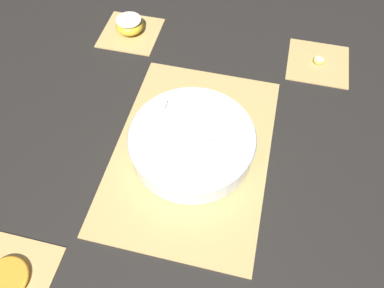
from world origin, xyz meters
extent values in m
plane|color=black|center=(0.00, 0.00, 0.00)|extent=(6.00, 6.00, 0.00)
cube|color=tan|center=(0.00, 0.00, 0.00)|extent=(0.51, 0.35, 0.01)
cube|color=brown|center=(-0.20, 0.00, 0.00)|extent=(0.01, 0.34, 0.00)
cube|color=brown|center=(-0.15, 0.00, 0.00)|extent=(0.01, 0.34, 0.00)
cube|color=brown|center=(-0.10, 0.00, 0.00)|extent=(0.01, 0.34, 0.00)
cube|color=brown|center=(-0.05, 0.00, 0.00)|extent=(0.01, 0.34, 0.00)
cube|color=brown|center=(0.00, 0.00, 0.00)|extent=(0.01, 0.34, 0.00)
cube|color=brown|center=(0.05, 0.00, 0.00)|extent=(0.01, 0.34, 0.00)
cube|color=brown|center=(0.10, 0.00, 0.00)|extent=(0.01, 0.34, 0.00)
cube|color=brown|center=(0.15, 0.00, 0.00)|extent=(0.01, 0.34, 0.00)
cube|color=brown|center=(0.20, 0.00, 0.00)|extent=(0.01, 0.34, 0.00)
cube|color=tan|center=(-0.36, -0.27, 0.00)|extent=(0.16, 0.16, 0.01)
cube|color=brown|center=(-0.41, -0.27, 0.00)|extent=(0.00, 0.16, 0.00)
cube|color=brown|center=(-0.37, -0.27, 0.00)|extent=(0.00, 0.16, 0.00)
cube|color=brown|center=(-0.34, -0.27, 0.00)|extent=(0.00, 0.16, 0.00)
cube|color=brown|center=(-0.31, -0.27, 0.00)|extent=(0.00, 0.16, 0.00)
cube|color=tan|center=(0.36, -0.27, 0.00)|extent=(0.16, 0.16, 0.01)
cube|color=brown|center=(0.31, -0.27, 0.00)|extent=(0.00, 0.16, 0.00)
cube|color=brown|center=(0.34, -0.27, 0.00)|extent=(0.00, 0.16, 0.00)
cube|color=brown|center=(0.37, -0.27, 0.00)|extent=(0.00, 0.16, 0.00)
cube|color=tan|center=(-0.36, 0.27, 0.00)|extent=(0.16, 0.16, 0.01)
cube|color=brown|center=(-0.39, 0.27, 0.00)|extent=(0.00, 0.16, 0.00)
cube|color=brown|center=(-0.33, 0.27, 0.00)|extent=(0.00, 0.16, 0.00)
cylinder|color=silver|center=(0.00, 0.00, 0.04)|extent=(0.28, 0.28, 0.06)
torus|color=silver|center=(0.00, 0.00, 0.06)|extent=(0.28, 0.28, 0.01)
cylinder|color=beige|center=(0.11, -0.02, 0.05)|extent=(0.03, 0.03, 0.01)
cylinder|color=beige|center=(0.04, -0.07, 0.06)|extent=(0.03, 0.03, 0.01)
cylinder|color=beige|center=(0.08, 0.07, 0.02)|extent=(0.02, 0.02, 0.01)
cylinder|color=beige|center=(-0.09, 0.05, 0.02)|extent=(0.03, 0.03, 0.01)
cylinder|color=beige|center=(0.04, 0.02, 0.04)|extent=(0.03, 0.03, 0.01)
cylinder|color=beige|center=(-0.03, -0.02, 0.03)|extent=(0.03, 0.03, 0.01)
cylinder|color=beige|center=(0.00, -0.06, 0.05)|extent=(0.03, 0.03, 0.01)
cylinder|color=beige|center=(-0.05, -0.10, 0.02)|extent=(0.03, 0.03, 0.01)
cylinder|color=beige|center=(-0.08, 0.07, 0.04)|extent=(0.03, 0.03, 0.01)
cylinder|color=beige|center=(-0.02, 0.11, 0.04)|extent=(0.03, 0.03, 0.01)
cylinder|color=beige|center=(0.09, -0.03, 0.03)|extent=(0.03, 0.03, 0.01)
cube|color=white|center=(-0.11, 0.01, 0.06)|extent=(0.03, 0.03, 0.03)
cube|color=white|center=(0.02, 0.05, 0.06)|extent=(0.03, 0.03, 0.03)
cube|color=white|center=(-0.02, 0.05, 0.04)|extent=(0.03, 0.03, 0.03)
cube|color=white|center=(0.04, -0.08, 0.03)|extent=(0.02, 0.02, 0.02)
cube|color=white|center=(-0.06, -0.08, 0.06)|extent=(0.02, 0.02, 0.02)
cube|color=white|center=(-0.04, 0.09, 0.06)|extent=(0.03, 0.03, 0.03)
cube|color=white|center=(0.03, -0.03, 0.05)|extent=(0.03, 0.03, 0.03)
cube|color=white|center=(0.05, 0.07, 0.06)|extent=(0.02, 0.02, 0.02)
cube|color=white|center=(-0.07, 0.03, 0.03)|extent=(0.02, 0.02, 0.02)
cube|color=white|center=(0.08, 0.02, 0.04)|extent=(0.03, 0.03, 0.03)
ellipsoid|color=orange|center=(0.02, 0.00, 0.05)|extent=(0.04, 0.02, 0.02)
ellipsoid|color=orange|center=(0.07, -0.02, 0.02)|extent=(0.03, 0.02, 0.02)
ellipsoid|color=red|center=(0.01, -0.11, 0.03)|extent=(0.03, 0.02, 0.01)
ellipsoid|color=orange|center=(0.00, 0.03, 0.03)|extent=(0.03, 0.02, 0.01)
ellipsoid|color=orange|center=(-0.08, -0.01, 0.06)|extent=(0.03, 0.02, 0.01)
ellipsoid|color=red|center=(-0.01, -0.06, 0.02)|extent=(0.03, 0.02, 0.01)
ellipsoid|color=orange|center=(-0.06, -0.03, 0.03)|extent=(0.03, 0.02, 0.01)
ellipsoid|color=orange|center=(-0.03, -0.05, 0.05)|extent=(0.02, 0.01, 0.01)
ellipsoid|color=gold|center=(-0.36, -0.27, 0.03)|extent=(0.08, 0.08, 0.04)
cylinder|color=white|center=(-0.36, -0.27, 0.05)|extent=(0.07, 0.07, 0.00)
cylinder|color=orange|center=(0.36, -0.27, 0.01)|extent=(0.07, 0.07, 0.01)
torus|color=#F4A82D|center=(0.36, -0.27, 0.01)|extent=(0.08, 0.08, 0.01)
cylinder|color=beige|center=(-0.36, 0.27, 0.01)|extent=(0.03, 0.03, 0.01)
torus|color=yellow|center=(-0.36, 0.27, 0.01)|extent=(0.03, 0.03, 0.01)
camera|label=1|loc=(0.45, 0.11, 0.72)|focal=35.00mm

